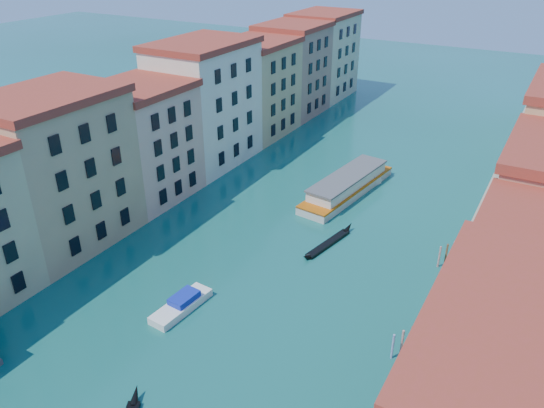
# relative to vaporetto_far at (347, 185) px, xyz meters

# --- Properties ---
(left_bank_palazzos) EXTENTS (12.80, 128.40, 21.00)m
(left_bank_palazzos) POSITION_rel_vaporetto_far_xyz_m (-26.88, -6.02, 8.27)
(left_bank_palazzos) COLOR beige
(left_bank_palazzos) RESTS_ON ground
(quay) EXTENTS (4.00, 140.00, 1.00)m
(quay) POSITION_rel_vaporetto_far_xyz_m (21.12, -5.70, -0.94)
(quay) COLOR gray
(quay) RESTS_ON ground
(vaporetto_far) EXTENTS (7.63, 21.95, 3.20)m
(vaporetto_far) POSITION_rel_vaporetto_far_xyz_m (0.00, 0.00, 0.00)
(vaporetto_far) COLOR beige
(vaporetto_far) RESTS_ON ground
(gondola_far) EXTENTS (3.06, 11.27, 1.61)m
(gondola_far) POSITION_rel_vaporetto_far_xyz_m (3.81, -15.45, -1.11)
(gondola_far) COLOR black
(gondola_far) RESTS_ON ground
(motorboat_mid) EXTENTS (3.05, 7.88, 1.60)m
(motorboat_mid) POSITION_rel_vaporetto_far_xyz_m (-4.70, -35.66, -0.82)
(motorboat_mid) COLOR white
(motorboat_mid) RESTS_ON ground
(motorboat_far) EXTENTS (4.69, 8.42, 1.67)m
(motorboat_far) POSITION_rel_vaporetto_far_xyz_m (1.19, 2.88, -0.79)
(motorboat_far) COLOR silver
(motorboat_far) RESTS_ON ground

